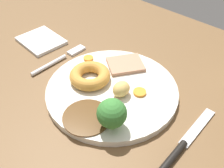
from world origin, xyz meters
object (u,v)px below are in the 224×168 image
(meat_slice_main, at_px, (125,64))
(fork, at_px, (61,59))
(dinner_plate, at_px, (112,90))
(folded_napkin, at_px, (41,41))
(carrot_coin_back, at_px, (88,58))
(roast_potato_left, at_px, (121,89))
(carrot_coin_front, at_px, (140,92))
(yorkshire_pudding, at_px, (90,76))
(knife, at_px, (181,147))
(broccoli_floret, at_px, (112,114))

(meat_slice_main, xyz_separation_m, fork, (-0.14, -0.07, -0.01))
(dinner_plate, height_order, meat_slice_main, meat_slice_main)
(dinner_plate, relative_size, folded_napkin, 2.41)
(carrot_coin_back, relative_size, folded_napkin, 0.20)
(roast_potato_left, bearing_deg, carrot_coin_front, 49.16)
(dinner_plate, height_order, yorkshire_pudding, yorkshire_pudding)
(meat_slice_main, bearing_deg, fork, -152.70)
(carrot_coin_front, bearing_deg, yorkshire_pudding, -159.13)
(dinner_plate, bearing_deg, carrot_coin_front, 26.12)
(carrot_coin_front, distance_m, folded_napkin, 0.31)
(meat_slice_main, relative_size, yorkshire_pudding, 0.90)
(dinner_plate, distance_m, knife, 0.18)
(meat_slice_main, distance_m, fork, 0.16)
(fork, height_order, folded_napkin, fork)
(meat_slice_main, relative_size, carrot_coin_front, 2.93)
(roast_potato_left, height_order, carrot_coin_front, roast_potato_left)
(carrot_coin_front, height_order, fork, carrot_coin_front)
(carrot_coin_back, relative_size, broccoli_floret, 0.37)
(meat_slice_main, bearing_deg, roast_potato_left, -54.89)
(roast_potato_left, height_order, carrot_coin_back, roast_potato_left)
(carrot_coin_back, bearing_deg, yorkshire_pudding, -40.73)
(broccoli_floret, bearing_deg, carrot_coin_front, 99.42)
(yorkshire_pudding, relative_size, knife, 0.45)
(yorkshire_pudding, bearing_deg, broccoli_floret, -27.60)
(meat_slice_main, height_order, carrot_coin_back, meat_slice_main)
(roast_potato_left, bearing_deg, broccoli_floret, -60.34)
(fork, bearing_deg, carrot_coin_back, -60.62)
(knife, bearing_deg, roast_potato_left, 81.73)
(carrot_coin_back, xyz_separation_m, fork, (-0.06, -0.03, -0.01))
(carrot_coin_back, bearing_deg, meat_slice_main, 26.04)
(dinner_plate, distance_m, carrot_coin_front, 0.06)
(carrot_coin_front, relative_size, knife, 0.14)
(broccoli_floret, height_order, knife, broccoli_floret)
(broccoli_floret, height_order, folded_napkin, broccoli_floret)
(broccoli_floret, relative_size, fork, 0.39)
(roast_potato_left, xyz_separation_m, fork, (-0.19, 0.00, -0.03))
(carrot_coin_front, relative_size, folded_napkin, 0.23)
(roast_potato_left, relative_size, carrot_coin_front, 1.42)
(yorkshire_pudding, distance_m, broccoli_floret, 0.13)
(carrot_coin_back, xyz_separation_m, knife, (0.28, -0.06, -0.01))
(carrot_coin_back, distance_m, knife, 0.29)
(meat_slice_main, distance_m, carrot_coin_front, 0.09)
(roast_potato_left, height_order, knife, roast_potato_left)
(folded_napkin, bearing_deg, meat_slice_main, 13.11)
(meat_slice_main, xyz_separation_m, yorkshire_pudding, (-0.02, -0.09, 0.01))
(knife, bearing_deg, carrot_coin_back, 77.52)
(meat_slice_main, height_order, fork, meat_slice_main)
(carrot_coin_front, relative_size, broccoli_floret, 0.43)
(yorkshire_pudding, xyz_separation_m, broccoli_floret, (0.12, -0.06, 0.02))
(broccoli_floret, bearing_deg, yorkshire_pudding, 152.40)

